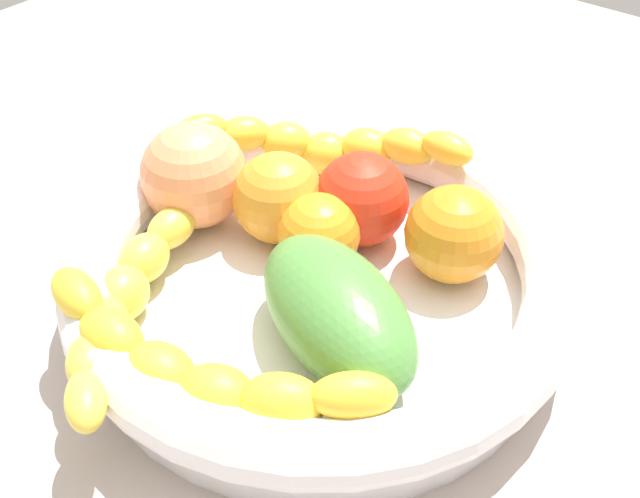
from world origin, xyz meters
TOP-DOWN VIEW (x-y plane):
  - kitchen_counter at (0.00, 0.00)cm, footprint 120.00×120.00cm
  - fruit_bowl at (0.00, 0.00)cm, footprint 32.80×32.80cm
  - banana_draped_left at (7.29, -9.63)cm, footprint 19.37×12.92cm
  - banana_draped_right at (-0.89, 11.90)cm, footprint 21.90×9.00cm
  - banana_arching_top at (7.14, 9.44)cm, footprint 11.34×20.04cm
  - orange_front at (1.23, -1.42)cm, footprint 5.43×5.43cm
  - orange_mid_left at (-5.91, -6.35)cm, footprint 6.41×6.41cm
  - orange_mid_right at (5.47, -2.26)cm, footprint 6.35×6.35cm
  - tomato_red at (0.92, -5.62)cm, footprint 6.50×6.50cm
  - mango_green at (-4.35, 3.81)cm, footprint 14.83×11.55cm
  - peach_blush at (11.23, -0.01)cm, footprint 7.49×7.49cm

SIDE VIEW (x-z plane):
  - kitchen_counter at x=0.00cm, z-range 0.00..3.00cm
  - fruit_bowl at x=0.00cm, z-range 3.11..9.14cm
  - banana_arching_top at x=7.14cm, z-range 5.62..9.45cm
  - orange_front at x=1.23cm, z-range 5.36..10.79cm
  - banana_draped_right at x=-0.89cm, z-range 5.95..10.41cm
  - mango_green at x=-4.35cm, z-range 5.36..11.50cm
  - banana_draped_left at x=7.29cm, z-range 5.57..11.30cm
  - orange_mid_right at x=5.47cm, z-range 5.36..11.71cm
  - orange_mid_left at x=-5.91cm, z-range 5.36..11.77cm
  - tomato_red at x=0.92cm, z-range 5.36..11.86cm
  - peach_blush at x=11.23cm, z-range 5.36..12.85cm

